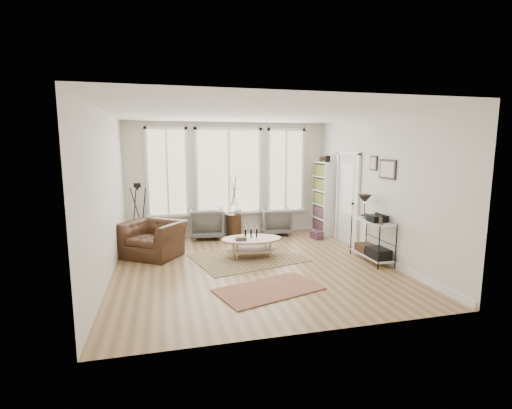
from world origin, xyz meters
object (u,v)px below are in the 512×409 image
object	(u,v)px
armchair_right	(276,221)
side_table	(234,207)
low_shelf	(372,236)
accent_chair	(153,239)
coffee_table	(251,242)
bookcase	(323,198)
armchair_left	(207,223)

from	to	relation	value
armchair_right	side_table	size ratio (longest dim) A/B	0.47
low_shelf	accent_chair	world-z (taller)	low_shelf
coffee_table	bookcase	bearing A→B (deg)	35.39
bookcase	armchair_right	xyz separation A→B (m)	(-1.25, 0.20, -0.61)
armchair_right	accent_chair	world-z (taller)	accent_chair
low_shelf	coffee_table	bearing A→B (deg)	159.57
coffee_table	armchair_right	world-z (taller)	armchair_right
low_shelf	side_table	world-z (taller)	side_table
armchair_right	coffee_table	bearing A→B (deg)	65.94
armchair_left	accent_chair	bearing A→B (deg)	51.47
side_table	accent_chair	world-z (taller)	side_table
bookcase	accent_chair	bearing A→B (deg)	-165.42
armchair_left	accent_chair	size ratio (longest dim) A/B	0.74
bookcase	low_shelf	bearing A→B (deg)	-91.28
armchair_left	side_table	size ratio (longest dim) A/B	0.52
accent_chair	armchair_left	bearing A→B (deg)	81.02
bookcase	low_shelf	xyz separation A→B (m)	(-0.06, -2.52, -0.44)
armchair_left	accent_chair	world-z (taller)	armchair_left
bookcase	coffee_table	distance (m)	2.95
armchair_right	accent_chair	distance (m)	3.36
bookcase	armchair_left	world-z (taller)	bookcase
bookcase	coffee_table	xyz separation A→B (m)	(-2.35, -1.67, -0.65)
low_shelf	armchair_left	bearing A→B (deg)	137.73
armchair_left	side_table	world-z (taller)	side_table
low_shelf	coffee_table	distance (m)	2.45
low_shelf	armchair_left	xyz separation A→B (m)	(-3.01, 2.73, -0.13)
armchair_left	side_table	xyz separation A→B (m)	(0.70, 0.01, 0.39)
armchair_left	accent_chair	xyz separation A→B (m)	(-1.27, -1.34, -0.01)
armchair_left	side_table	distance (m)	0.80
bookcase	armchair_right	world-z (taller)	bookcase
coffee_table	low_shelf	bearing A→B (deg)	-20.43
bookcase	accent_chair	size ratio (longest dim) A/B	1.82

